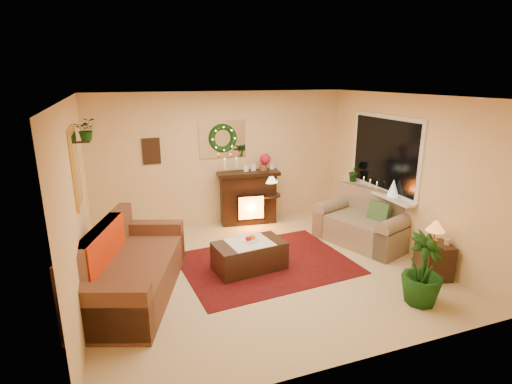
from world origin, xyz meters
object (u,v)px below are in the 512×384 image
object	(u,v)px
sofa	(133,266)
side_table_round	(269,206)
fireplace	(248,197)
end_table_square	(434,260)
coffee_table	(249,257)
loveseat	(363,220)

from	to	relation	value
sofa	side_table_round	bearing A→B (deg)	55.89
fireplace	end_table_square	xyz separation A→B (m)	(1.81, -3.11, -0.28)
end_table_square	coffee_table	bearing A→B (deg)	154.75
sofa	side_table_round	size ratio (longest dim) A/B	3.83
fireplace	side_table_round	distance (m)	0.49
sofa	fireplace	bearing A→B (deg)	61.71
loveseat	coffee_table	distance (m)	2.26
fireplace	loveseat	bearing A→B (deg)	-39.24
end_table_square	loveseat	bearing A→B (deg)	99.09
sofa	side_table_round	world-z (taller)	sofa
fireplace	loveseat	size ratio (longest dim) A/B	0.69
side_table_round	coffee_table	distance (m)	2.15
side_table_round	end_table_square	size ratio (longest dim) A/B	1.11
coffee_table	fireplace	bearing A→B (deg)	64.58
coffee_table	loveseat	bearing A→B (deg)	0.50
fireplace	side_table_round	bearing A→B (deg)	-4.31
fireplace	coffee_table	xyz separation A→B (m)	(-0.65, -1.95, -0.34)
end_table_square	coffee_table	world-z (taller)	end_table_square
loveseat	end_table_square	distance (m)	1.48
sofa	side_table_round	distance (m)	3.44
end_table_square	coffee_table	size ratio (longest dim) A/B	0.50
sofa	coffee_table	world-z (taller)	sofa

